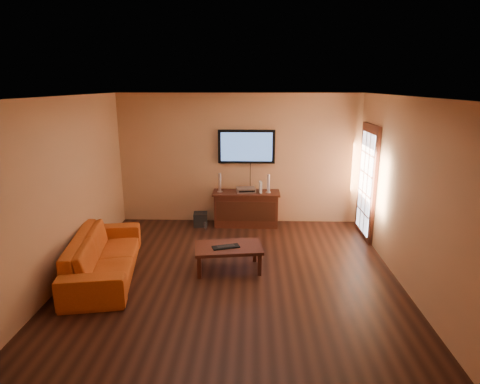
{
  "coord_description": "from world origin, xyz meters",
  "views": [
    {
      "loc": [
        0.29,
        -5.74,
        2.86
      ],
      "look_at": [
        0.08,
        0.8,
        1.1
      ],
      "focal_mm": 30.0,
      "sensor_mm": 36.0,
      "label": 1
    }
  ],
  "objects_px": {
    "television": "(247,147)",
    "speaker_left": "(220,183)",
    "coffee_table": "(228,249)",
    "subwoofer": "(200,219)",
    "bottle": "(205,226)",
    "keyboard": "(226,247)",
    "media_console": "(246,208)",
    "game_console": "(260,187)",
    "sofa": "(104,248)",
    "av_receiver": "(246,190)",
    "speaker_right": "(268,184)"
  },
  "relations": [
    {
      "from": "speaker_right",
      "to": "coffee_table",
      "type": "bearing_deg",
      "value": -108.5
    },
    {
      "from": "media_console",
      "to": "sofa",
      "type": "relative_size",
      "value": 0.62
    },
    {
      "from": "media_console",
      "to": "coffee_table",
      "type": "distance_m",
      "value": 2.13
    },
    {
      "from": "media_console",
      "to": "game_console",
      "type": "height_order",
      "value": "game_console"
    },
    {
      "from": "television",
      "to": "sofa",
      "type": "relative_size",
      "value": 0.52
    },
    {
      "from": "television",
      "to": "av_receiver",
      "type": "xyz_separation_m",
      "value": [
        -0.0,
        -0.21,
        -0.86
      ]
    },
    {
      "from": "television",
      "to": "coffee_table",
      "type": "distance_m",
      "value": 2.67
    },
    {
      "from": "media_console",
      "to": "keyboard",
      "type": "relative_size",
      "value": 3.04
    },
    {
      "from": "speaker_left",
      "to": "subwoofer",
      "type": "relative_size",
      "value": 1.41
    },
    {
      "from": "speaker_right",
      "to": "av_receiver",
      "type": "xyz_separation_m",
      "value": [
        -0.46,
        0.05,
        -0.13
      ]
    },
    {
      "from": "sofa",
      "to": "keyboard",
      "type": "bearing_deg",
      "value": -94.26
    },
    {
      "from": "media_console",
      "to": "bottle",
      "type": "distance_m",
      "value": 0.93
    },
    {
      "from": "coffee_table",
      "to": "av_receiver",
      "type": "xyz_separation_m",
      "value": [
        0.24,
        2.13,
        0.41
      ]
    },
    {
      "from": "speaker_left",
      "to": "bottle",
      "type": "bearing_deg",
      "value": -127.63
    },
    {
      "from": "game_console",
      "to": "subwoofer",
      "type": "relative_size",
      "value": 0.82
    },
    {
      "from": "speaker_left",
      "to": "av_receiver",
      "type": "distance_m",
      "value": 0.56
    },
    {
      "from": "sofa",
      "to": "speaker_right",
      "type": "bearing_deg",
      "value": -58.22
    },
    {
      "from": "sofa",
      "to": "av_receiver",
      "type": "distance_m",
      "value": 3.2
    },
    {
      "from": "speaker_left",
      "to": "av_receiver",
      "type": "height_order",
      "value": "speaker_left"
    },
    {
      "from": "speaker_right",
      "to": "av_receiver",
      "type": "distance_m",
      "value": 0.48
    },
    {
      "from": "media_console",
      "to": "keyboard",
      "type": "distance_m",
      "value": 2.18
    },
    {
      "from": "coffee_table",
      "to": "game_console",
      "type": "distance_m",
      "value": 2.22
    },
    {
      "from": "media_console",
      "to": "television",
      "type": "xyz_separation_m",
      "value": [
        0.0,
        0.22,
        1.26
      ]
    },
    {
      "from": "media_console",
      "to": "bottle",
      "type": "xyz_separation_m",
      "value": [
        -0.81,
        -0.36,
        -0.27
      ]
    },
    {
      "from": "speaker_left",
      "to": "game_console",
      "type": "distance_m",
      "value": 0.84
    },
    {
      "from": "bottle",
      "to": "keyboard",
      "type": "xyz_separation_m",
      "value": [
        0.54,
        -1.8,
        0.32
      ]
    },
    {
      "from": "television",
      "to": "subwoofer",
      "type": "relative_size",
      "value": 4.19
    },
    {
      "from": "sofa",
      "to": "speaker_right",
      "type": "height_order",
      "value": "speaker_right"
    },
    {
      "from": "keyboard",
      "to": "game_console",
      "type": "bearing_deg",
      "value": 75.12
    },
    {
      "from": "media_console",
      "to": "coffee_table",
      "type": "relative_size",
      "value": 1.23
    },
    {
      "from": "television",
      "to": "speaker_left",
      "type": "xyz_separation_m",
      "value": [
        -0.54,
        -0.23,
        -0.72
      ]
    },
    {
      "from": "game_console",
      "to": "sofa",
      "type": "bearing_deg",
      "value": -143.02
    },
    {
      "from": "speaker_left",
      "to": "sofa",
      "type": "bearing_deg",
      "value": -124.17
    },
    {
      "from": "media_console",
      "to": "television",
      "type": "distance_m",
      "value": 1.28
    },
    {
      "from": "subwoofer",
      "to": "game_console",
      "type": "bearing_deg",
      "value": -2.33
    },
    {
      "from": "coffee_table",
      "to": "bottle",
      "type": "bearing_deg",
      "value": 108.08
    },
    {
      "from": "sofa",
      "to": "bottle",
      "type": "bearing_deg",
      "value": -43.64
    },
    {
      "from": "coffee_table",
      "to": "subwoofer",
      "type": "bearing_deg",
      "value": 109.16
    },
    {
      "from": "speaker_right",
      "to": "game_console",
      "type": "relative_size",
      "value": 1.67
    },
    {
      "from": "sofa",
      "to": "game_console",
      "type": "xyz_separation_m",
      "value": [
        2.43,
        2.34,
        0.39
      ]
    },
    {
      "from": "television",
      "to": "speaker_right",
      "type": "distance_m",
      "value": 0.9
    },
    {
      "from": "television",
      "to": "coffee_table",
      "type": "relative_size",
      "value": 1.04
    },
    {
      "from": "television",
      "to": "subwoofer",
      "type": "xyz_separation_m",
      "value": [
        -0.95,
        -0.3,
        -1.48
      ]
    },
    {
      "from": "coffee_table",
      "to": "av_receiver",
      "type": "height_order",
      "value": "av_receiver"
    },
    {
      "from": "bottle",
      "to": "sofa",
      "type": "bearing_deg",
      "value": -123.52
    },
    {
      "from": "game_console",
      "to": "bottle",
      "type": "xyz_separation_m",
      "value": [
        -1.11,
        -0.35,
        -0.74
      ]
    },
    {
      "from": "coffee_table",
      "to": "subwoofer",
      "type": "distance_m",
      "value": 2.16
    },
    {
      "from": "television",
      "to": "subwoofer",
      "type": "height_order",
      "value": "television"
    },
    {
      "from": "speaker_right",
      "to": "av_receiver",
      "type": "bearing_deg",
      "value": 173.81
    },
    {
      "from": "coffee_table",
      "to": "speaker_left",
      "type": "bearing_deg",
      "value": 98.06
    }
  ]
}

